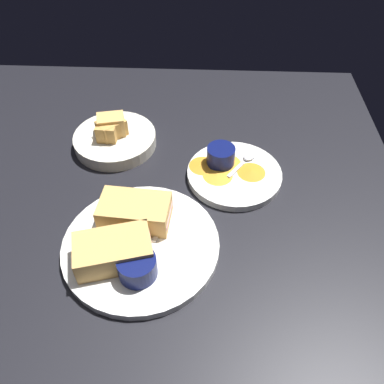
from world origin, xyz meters
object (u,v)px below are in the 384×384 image
Objects in this scene: spoon_by_gravy_ramekin at (246,160)px; bread_basket_rear at (114,137)px; plate_chips_companion at (234,174)px; sandwich_half_near at (137,212)px; sandwich_half_far at (113,251)px; spoon_by_dark_ramekin at (151,247)px; plate_sandwich_main at (141,245)px; ramekin_dark_sauce at (137,266)px; ramekin_light_gravy at (221,156)px.

bread_basket_rear is at bearing 168.65° from spoon_by_gravy_ramekin.
bread_basket_rear is (-27.73, 9.73, 1.52)cm from plate_chips_companion.
plate_chips_companion is at bearing 37.14° from sandwich_half_near.
sandwich_half_far is 0.72× the size of plate_chips_companion.
spoon_by_dark_ramekin reaches higher than plate_chips_companion.
plate_sandwich_main is 7.08cm from ramekin_dark_sauce.
spoon_by_gravy_ramekin is at bearing 54.23° from plate_chips_companion.
ramekin_dark_sauce is 0.67× the size of spoon_by_dark_ramekin.
bread_basket_rear reaches higher than spoon_by_gravy_ramekin.
plate_sandwich_main is 26.31cm from plate_chips_companion.
plate_chips_companion is at bearing -125.77° from spoon_by_gravy_ramekin.
sandwich_half_far is 2.20× the size of ramekin_dark_sauce.
sandwich_half_near is at bearing 103.32° from plate_sandwich_main.
sandwich_half_far is at bearing -136.68° from plate_sandwich_main.
spoon_by_gravy_ramekin is (2.62, 3.64, 1.16)cm from plate_chips_companion.
spoon_by_dark_ramekin and spoon_by_gravy_ramekin have the same top height.
sandwich_half_near reaches higher than spoon_by_dark_ramekin.
sandwich_half_near is 0.68× the size of plate_chips_companion.
spoon_by_dark_ramekin is 0.49× the size of plate_chips_companion.
ramekin_dark_sauce is at bearing -123.66° from spoon_by_gravy_ramekin.
sandwich_half_near reaches higher than spoon_by_gravy_ramekin.
sandwich_half_near and sandwich_half_far have the same top height.
ramekin_dark_sauce is (0.49, -6.42, 2.94)cm from plate_sandwich_main.
sandwich_half_near is at bearing 98.44° from ramekin_dark_sauce.
plate_chips_companion is 3.35× the size of ramekin_light_gravy.
sandwich_half_far reaches higher than spoon_by_gravy_ramekin.
sandwich_half_near is 1.55× the size of spoon_by_gravy_ramekin.
plate_sandwich_main is 2.90× the size of spoon_by_dark_ramekin.
sandwich_half_near reaches higher than plate_sandwich_main.
plate_chips_companion is at bearing 48.04° from plate_sandwich_main.
ramekin_light_gravy is at bearing 63.77° from ramekin_dark_sauce.
bread_basket_rear reaches higher than ramekin_dark_sauce.
plate_chips_companion is 2.29× the size of spoon_by_gravy_ramekin.
sandwich_half_far is 0.77× the size of bread_basket_rear.
plate_sandwich_main is 6.31cm from sandwich_half_far.
bread_basket_rear is at bearing 111.63° from spoon_by_dark_ramekin.
sandwich_half_far is at bearing -131.90° from spoon_by_gravy_ramekin.
ramekin_light_gravy is 25.76cm from bread_basket_rear.
spoon_by_gravy_ramekin reaches higher than plate_chips_companion.
plate_chips_companion is (15.62, 20.81, -1.16)cm from spoon_by_dark_ramekin.
sandwich_half_near is 11.85cm from ramekin_dark_sauce.
ramekin_light_gravy is at bearing 140.19° from plate_chips_companion.
plate_chips_companion is (21.55, 23.29, -3.20)cm from sandwich_half_far.
spoon_by_gravy_ramekin is at bearing 53.28° from spoon_by_dark_ramekin.
ramekin_dark_sauce reaches higher than plate_chips_companion.
spoon_by_dark_ramekin is 26.59cm from ramekin_light_gravy.
sandwich_half_far is 2.41× the size of ramekin_light_gravy.
spoon_by_dark_ramekin is 30.51cm from spoon_by_gravy_ramekin.
sandwich_half_far is at bearing -79.39° from bread_basket_rear.
bread_basket_rear reaches higher than sandwich_half_near.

